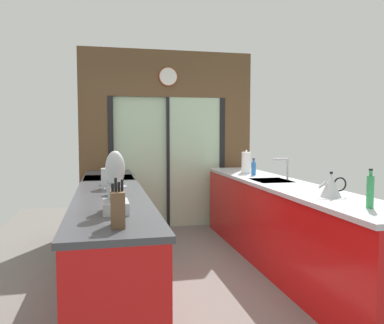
% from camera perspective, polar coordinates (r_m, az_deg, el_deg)
% --- Properties ---
extents(ground_plane, '(5.04, 7.60, 0.02)m').
position_cam_1_polar(ground_plane, '(4.55, 0.28, -14.60)').
color(ground_plane, slate).
extents(back_wall_unit, '(2.64, 0.12, 2.70)m').
position_cam_1_polar(back_wall_unit, '(6.07, -3.52, 4.87)').
color(back_wall_unit, brown).
rests_on(back_wall_unit, ground_plane).
extents(left_counter_run, '(0.62, 3.80, 0.92)m').
position_cam_1_polar(left_counter_run, '(3.85, -11.64, -10.78)').
color(left_counter_run, red).
rests_on(left_counter_run, ground_plane).
extents(right_counter_run, '(0.62, 3.80, 0.92)m').
position_cam_1_polar(right_counter_run, '(4.43, 12.86, -8.83)').
color(right_counter_run, red).
rests_on(right_counter_run, ground_plane).
extents(sink_faucet, '(0.19, 0.02, 0.25)m').
position_cam_1_polar(sink_faucet, '(4.62, 13.30, -0.46)').
color(sink_faucet, '#B7BABC').
rests_on(sink_faucet, right_counter_run).
extents(oven_range, '(0.60, 0.60, 0.92)m').
position_cam_1_polar(oven_range, '(4.95, -11.85, -7.54)').
color(oven_range, black).
rests_on(oven_range, ground_plane).
extents(mixing_bowl_near, '(0.15, 0.15, 0.06)m').
position_cam_1_polar(mixing_bowl_near, '(3.48, -11.35, -4.17)').
color(mixing_bowl_near, gray).
rests_on(mixing_bowl_near, left_counter_run).
extents(mixing_bowl_mid, '(0.18, 0.18, 0.07)m').
position_cam_1_polar(mixing_bowl_mid, '(4.20, -11.58, -2.65)').
color(mixing_bowl_mid, silver).
rests_on(mixing_bowl_mid, left_counter_run).
extents(mixing_bowl_far, '(0.15, 0.15, 0.07)m').
position_cam_1_polar(mixing_bowl_far, '(5.51, -11.83, -1.07)').
color(mixing_bowl_far, '#514C47').
rests_on(mixing_bowl_far, left_counter_run).
extents(knife_block, '(0.08, 0.14, 0.28)m').
position_cam_1_polar(knife_block, '(2.32, -10.71, -6.60)').
color(knife_block, brown).
rests_on(knife_block, left_counter_run).
extents(stand_mixer, '(0.17, 0.27, 0.42)m').
position_cam_1_polar(stand_mixer, '(2.71, -11.02, -3.86)').
color(stand_mixer, '#B7BABC').
rests_on(stand_mixer, left_counter_run).
extents(stock_pot, '(0.21, 0.21, 0.22)m').
position_cam_1_polar(stock_pot, '(3.88, -11.50, -2.34)').
color(stock_pot, '#B7BABC').
rests_on(stock_pot, left_counter_run).
extents(kettle, '(0.26, 0.18, 0.22)m').
position_cam_1_polar(kettle, '(3.50, 19.48, -3.24)').
color(kettle, '#B7BABC').
rests_on(kettle, right_counter_run).
extents(soap_bottle_near, '(0.05, 0.05, 0.29)m').
position_cam_1_polar(soap_bottle_near, '(3.09, 24.37, -3.85)').
color(soap_bottle_near, '#339E56').
rests_on(soap_bottle_near, right_counter_run).
extents(soap_bottle_far, '(0.06, 0.06, 0.21)m').
position_cam_1_polar(soap_bottle_far, '(5.06, 8.90, -0.89)').
color(soap_bottle_far, '#286BB7').
rests_on(soap_bottle_far, right_counter_run).
extents(paper_towel_roll, '(0.14, 0.14, 0.31)m').
position_cam_1_polar(paper_towel_roll, '(5.30, 7.84, -0.10)').
color(paper_towel_roll, '#B7BABC').
rests_on(paper_towel_roll, right_counter_run).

